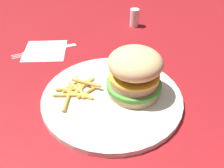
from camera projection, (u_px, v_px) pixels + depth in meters
The scene contains 7 objects.
ground_plane at pixel (102, 110), 0.51m from camera, with size 1.60×1.60×0.00m, color maroon.
plate at pixel (112, 98), 0.53m from camera, with size 0.29×0.29×0.01m, color silver.
sandwich at pixel (135, 72), 0.50m from camera, with size 0.11×0.11×0.10m.
fries_pile at pixel (78, 89), 0.53m from camera, with size 0.10×0.11×0.01m.
napkin at pixel (45, 51), 0.69m from camera, with size 0.11×0.11×0.00m, color white.
fork at pixel (44, 50), 0.68m from camera, with size 0.17×0.06×0.00m.
salt_shaker at pixel (134, 18), 0.79m from camera, with size 0.03×0.03×0.06m, color white.
Camera 1 is at (0.02, 0.37, 0.35)m, focal length 40.60 mm.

